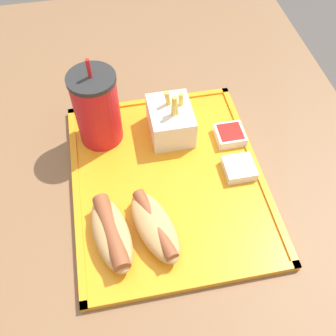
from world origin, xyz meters
The scene contains 9 objects.
ground_plane centered at (0.00, 0.00, 0.00)m, with size 8.00×8.00×0.00m, color #4C4742.
dining_table centered at (0.00, 0.00, 0.36)m, with size 1.39×0.89×0.71m.
food_tray centered at (0.04, -0.04, 0.72)m, with size 0.41×0.34×0.01m.
soda_cup centered at (0.17, 0.07, 0.80)m, with size 0.09×0.09×0.18m.
hot_dog_far centered at (-0.06, 0.07, 0.74)m, with size 0.15×0.08×0.04m.
hot_dog_near centered at (-0.06, 0.01, 0.74)m, with size 0.15×0.09×0.04m.
fries_carton centered at (0.15, -0.06, 0.76)m, with size 0.10×0.08×0.10m.
sauce_cup_mayo centered at (0.03, -0.17, 0.73)m, with size 0.05×0.05×0.02m.
sauce_cup_ketchup centered at (0.11, -0.17, 0.73)m, with size 0.05×0.05×0.02m.
Camera 1 is at (-0.36, 0.04, 1.30)m, focal length 42.00 mm.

